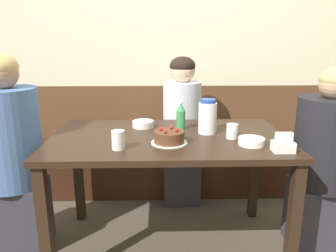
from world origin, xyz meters
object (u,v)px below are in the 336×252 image
object	(u,v)px
napkin_holder	(283,145)
person_pale_blue_shirt	(182,135)
soju_bottle	(181,116)
person_grey_tee	(324,163)
bench_seat	(166,167)
person_teal_shirt	(12,158)
water_pitcher	(208,117)
bowl_rice_small	(143,124)
glass_tumbler_short	(232,131)
bowl_soup_white	(251,141)
glass_water_tall	(118,140)
birthday_cake	(168,137)

from	to	relation	value
napkin_holder	person_pale_blue_shirt	xyz separation A→B (m)	(-0.46, 0.99, -0.23)
napkin_holder	person_pale_blue_shirt	world-z (taller)	person_pale_blue_shirt
soju_bottle	person_grey_tee	bearing A→B (deg)	-11.79
bench_seat	person_teal_shirt	distance (m)	1.33
water_pitcher	bowl_rice_small	size ratio (longest dim) A/B	1.51
person_teal_shirt	person_pale_blue_shirt	distance (m)	1.29
soju_bottle	person_grey_tee	size ratio (longest dim) A/B	0.16
bench_seat	water_pitcher	distance (m)	1.04
napkin_holder	glass_tumbler_short	bearing A→B (deg)	131.12
water_pitcher	soju_bottle	world-z (taller)	water_pitcher
napkin_holder	person_pale_blue_shirt	bearing A→B (deg)	115.15
bench_seat	bowl_soup_white	world-z (taller)	bowl_soup_white
water_pitcher	person_teal_shirt	world-z (taller)	person_teal_shirt
napkin_holder	glass_water_tall	xyz separation A→B (m)	(-0.87, 0.07, 0.01)
person_pale_blue_shirt	napkin_holder	bearing A→B (deg)	25.15
napkin_holder	bowl_rice_small	size ratio (longest dim) A/B	0.77
glass_water_tall	bowl_soup_white	bearing A→B (deg)	4.22
napkin_holder	person_grey_tee	distance (m)	0.52
soju_bottle	person_pale_blue_shirt	xyz separation A→B (m)	(0.04, 0.53, -0.28)
soju_bottle	bowl_soup_white	world-z (taller)	soju_bottle
soju_bottle	glass_tumbler_short	distance (m)	0.36
glass_tumbler_short	bowl_rice_small	bearing A→B (deg)	153.40
birthday_cake	person_teal_shirt	world-z (taller)	person_teal_shirt
glass_tumbler_short	person_teal_shirt	world-z (taller)	person_teal_shirt
water_pitcher	bowl_rice_small	xyz separation A→B (m)	(-0.41, 0.15, -0.08)
birthday_cake	person_grey_tee	xyz separation A→B (m)	(0.98, 0.11, -0.21)
water_pitcher	glass_tumbler_short	bearing A→B (deg)	-41.74
bowl_soup_white	person_teal_shirt	size ratio (longest dim) A/B	0.12
birthday_cake	bowl_rice_small	size ratio (longest dim) A/B	1.45
bowl_soup_white	bowl_rice_small	size ratio (longest dim) A/B	1.03
water_pitcher	soju_bottle	xyz separation A→B (m)	(-0.16, 0.09, -0.02)
bench_seat	soju_bottle	distance (m)	0.93
bowl_soup_white	glass_water_tall	world-z (taller)	glass_water_tall
birthday_cake	water_pitcher	size ratio (longest dim) A/B	0.96
water_pitcher	person_pale_blue_shirt	size ratio (longest dim) A/B	0.18
soju_bottle	glass_tumbler_short	world-z (taller)	soju_bottle
bowl_soup_white	soju_bottle	bearing A→B (deg)	137.85
bench_seat	napkin_holder	bearing A→B (deg)	-62.42
soju_bottle	bowl_soup_white	size ratio (longest dim) A/B	1.26
birthday_cake	water_pitcher	bearing A→B (deg)	39.32
glass_water_tall	person_teal_shirt	bearing A→B (deg)	159.38
water_pitcher	person_grey_tee	distance (m)	0.79
soju_bottle	person_teal_shirt	bearing A→B (deg)	-173.00
bowl_rice_small	person_grey_tee	world-z (taller)	person_grey_tee
bowl_soup_white	person_teal_shirt	distance (m)	1.46
water_pitcher	bowl_rice_small	world-z (taller)	water_pitcher
water_pitcher	glass_tumbler_short	size ratio (longest dim) A/B	2.48
person_teal_shirt	person_pale_blue_shirt	bearing A→B (deg)	30.76
birthday_cake	glass_tumbler_short	size ratio (longest dim) A/B	2.38
bench_seat	bowl_soup_white	size ratio (longest dim) A/B	17.01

